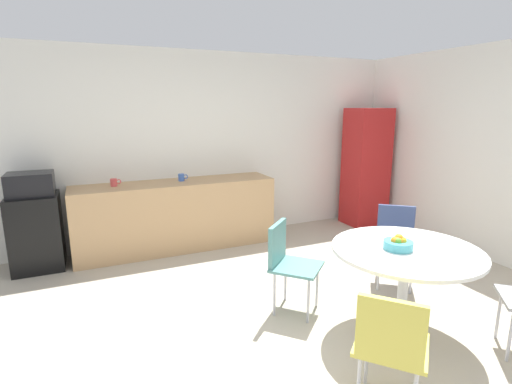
{
  "coord_description": "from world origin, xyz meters",
  "views": [
    {
      "loc": [
        -1.52,
        -2.31,
        1.87
      ],
      "look_at": [
        0.16,
        1.47,
        0.95
      ],
      "focal_mm": 27.24,
      "sensor_mm": 36.0,
      "label": 1
    }
  ],
  "objects_px": {
    "chair_yellow": "(391,341)",
    "mug_white": "(182,177)",
    "locker_cabinet": "(366,167)",
    "mini_fridge": "(37,232)",
    "chair_teal": "(287,256)",
    "round_table": "(405,263)",
    "chair_navy": "(395,236)",
    "fruit_bowl": "(398,244)",
    "mug_green": "(114,182)",
    "microwave": "(30,184)"
  },
  "relations": [
    {
      "from": "chair_yellow",
      "to": "mug_white",
      "type": "relative_size",
      "value": 6.43
    },
    {
      "from": "locker_cabinet",
      "to": "mug_white",
      "type": "bearing_deg",
      "value": 177.21
    },
    {
      "from": "mini_fridge",
      "to": "chair_teal",
      "type": "bearing_deg",
      "value": -42.55
    },
    {
      "from": "chair_teal",
      "to": "round_table",
      "type": "bearing_deg",
      "value": -46.69
    },
    {
      "from": "mug_white",
      "to": "chair_navy",
      "type": "bearing_deg",
      "value": -48.23
    },
    {
      "from": "chair_navy",
      "to": "fruit_bowl",
      "type": "distance_m",
      "value": 1.09
    },
    {
      "from": "chair_yellow",
      "to": "mug_green",
      "type": "relative_size",
      "value": 6.43
    },
    {
      "from": "mini_fridge",
      "to": "chair_yellow",
      "type": "bearing_deg",
      "value": -58.04
    },
    {
      "from": "chair_teal",
      "to": "chair_yellow",
      "type": "height_order",
      "value": "same"
    },
    {
      "from": "microwave",
      "to": "chair_navy",
      "type": "height_order",
      "value": "microwave"
    },
    {
      "from": "mini_fridge",
      "to": "microwave",
      "type": "xyz_separation_m",
      "value": [
        0.0,
        0.0,
        0.57
      ]
    },
    {
      "from": "chair_yellow",
      "to": "chair_navy",
      "type": "relative_size",
      "value": 1.0
    },
    {
      "from": "mini_fridge",
      "to": "mug_white",
      "type": "relative_size",
      "value": 6.79
    },
    {
      "from": "chair_yellow",
      "to": "fruit_bowl",
      "type": "bearing_deg",
      "value": 45.0
    },
    {
      "from": "locker_cabinet",
      "to": "chair_navy",
      "type": "relative_size",
      "value": 2.21
    },
    {
      "from": "round_table",
      "to": "mug_green",
      "type": "relative_size",
      "value": 9.17
    },
    {
      "from": "chair_navy",
      "to": "mug_green",
      "type": "bearing_deg",
      "value": 142.69
    },
    {
      "from": "chair_navy",
      "to": "microwave",
      "type": "bearing_deg",
      "value": 150.81
    },
    {
      "from": "chair_navy",
      "to": "chair_yellow",
      "type": "bearing_deg",
      "value": -134.1
    },
    {
      "from": "mini_fridge",
      "to": "chair_yellow",
      "type": "xyz_separation_m",
      "value": [
        2.13,
        -3.42,
        0.08
      ]
    },
    {
      "from": "locker_cabinet",
      "to": "mug_green",
      "type": "bearing_deg",
      "value": 177.87
    },
    {
      "from": "locker_cabinet",
      "to": "round_table",
      "type": "relative_size",
      "value": 1.55
    },
    {
      "from": "microwave",
      "to": "mug_white",
      "type": "bearing_deg",
      "value": 1.39
    },
    {
      "from": "locker_cabinet",
      "to": "round_table",
      "type": "height_order",
      "value": "locker_cabinet"
    },
    {
      "from": "chair_yellow",
      "to": "fruit_bowl",
      "type": "distance_m",
      "value": 1.0
    },
    {
      "from": "locker_cabinet",
      "to": "mug_white",
      "type": "xyz_separation_m",
      "value": [
        -2.92,
        0.14,
        0.03
      ]
    },
    {
      "from": "round_table",
      "to": "chair_navy",
      "type": "relative_size",
      "value": 1.43
    },
    {
      "from": "mug_white",
      "to": "chair_yellow",
      "type": "bearing_deg",
      "value": -83.39
    },
    {
      "from": "mini_fridge",
      "to": "mug_white",
      "type": "bearing_deg",
      "value": 1.39
    },
    {
      "from": "mini_fridge",
      "to": "mug_white",
      "type": "distance_m",
      "value": 1.81
    },
    {
      "from": "round_table",
      "to": "locker_cabinet",
      "type": "bearing_deg",
      "value": 56.44
    },
    {
      "from": "round_table",
      "to": "chair_teal",
      "type": "relative_size",
      "value": 1.43
    },
    {
      "from": "locker_cabinet",
      "to": "fruit_bowl",
      "type": "distance_m",
      "value": 3.22
    },
    {
      "from": "chair_teal",
      "to": "mug_white",
      "type": "height_order",
      "value": "mug_white"
    },
    {
      "from": "round_table",
      "to": "chair_navy",
      "type": "xyz_separation_m",
      "value": [
        0.64,
        0.78,
        -0.1
      ]
    },
    {
      "from": "chair_navy",
      "to": "mug_white",
      "type": "height_order",
      "value": "mug_white"
    },
    {
      "from": "round_table",
      "to": "mug_white",
      "type": "bearing_deg",
      "value": 112.51
    },
    {
      "from": "mini_fridge",
      "to": "round_table",
      "type": "bearing_deg",
      "value": -43.59
    },
    {
      "from": "mini_fridge",
      "to": "round_table",
      "type": "xyz_separation_m",
      "value": [
        2.89,
        -2.75,
        0.19
      ]
    },
    {
      "from": "locker_cabinet",
      "to": "mug_white",
      "type": "height_order",
      "value": "locker_cabinet"
    },
    {
      "from": "chair_teal",
      "to": "fruit_bowl",
      "type": "relative_size",
      "value": 3.61
    },
    {
      "from": "locker_cabinet",
      "to": "mug_green",
      "type": "height_order",
      "value": "locker_cabinet"
    },
    {
      "from": "chair_teal",
      "to": "mug_white",
      "type": "xyz_separation_m",
      "value": [
        -0.47,
        2.06,
        0.43
      ]
    },
    {
      "from": "locker_cabinet",
      "to": "fruit_bowl",
      "type": "xyz_separation_m",
      "value": [
        -1.84,
        -2.64,
        -0.12
      ]
    },
    {
      "from": "locker_cabinet",
      "to": "mug_white",
      "type": "relative_size",
      "value": 14.23
    },
    {
      "from": "microwave",
      "to": "chair_teal",
      "type": "distance_m",
      "value": 3.03
    },
    {
      "from": "mug_green",
      "to": "round_table",
      "type": "bearing_deg",
      "value": -54.38
    },
    {
      "from": "mug_white",
      "to": "microwave",
      "type": "bearing_deg",
      "value": -178.61
    },
    {
      "from": "chair_yellow",
      "to": "chair_navy",
      "type": "height_order",
      "value": "same"
    },
    {
      "from": "mini_fridge",
      "to": "locker_cabinet",
      "type": "relative_size",
      "value": 0.48
    }
  ]
}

